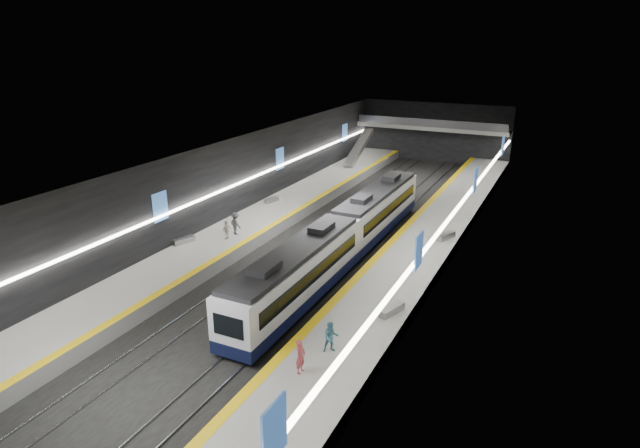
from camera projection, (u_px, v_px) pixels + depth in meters
The scene contains 26 objects.
ground at pixel (325, 248), 44.22m from camera, with size 70.00×70.00×0.00m, color black.
ceiling at pixel (326, 152), 41.52m from camera, with size 20.00×70.00×0.04m, color beige.
wall_left at pixel (223, 187), 46.97m from camera, with size 0.04×70.00×8.00m, color black.
wall_right at pixel (450, 219), 38.78m from camera, with size 0.04×70.00×8.00m, color black.
wall_back at pixel (435, 132), 72.54m from camera, with size 20.00×0.04×8.00m, color black.
platform_left at pixel (249, 228), 47.13m from camera, with size 5.00×70.00×1.00m, color slate.
tile_surface_left at pixel (248, 223), 46.95m from camera, with size 5.00×70.00×0.02m, color #A3A39E.
tactile_strip_left at pixel (270, 227), 46.05m from camera, with size 0.60×70.00×0.02m, color yellow.
platform_right at pixel (414, 258), 40.99m from camera, with size 5.00×70.00×1.00m, color slate.
tile_surface_right at pixel (414, 252), 40.81m from camera, with size 5.00×70.00×0.02m, color #A3A39E.
tactile_strip_right at pixel (387, 247), 41.71m from camera, with size 0.60×70.00×0.02m, color yellow.
rails at pixel (325, 247), 44.20m from camera, with size 6.52×70.00×0.12m.
train at pixel (343, 236), 40.60m from camera, with size 2.69×30.04×3.60m.
ad_posters at pixel (331, 192), 43.55m from camera, with size 19.94×53.50×2.20m.
cove_light_left at pixel (225, 189), 46.95m from camera, with size 0.25×68.60×0.12m, color white.
cove_light_right at pixel (447, 222), 38.93m from camera, with size 0.25×68.60×0.12m, color white.
mezzanine_bridge at pixel (432, 127), 70.44m from camera, with size 20.00×3.00×1.50m.
escalator at pixel (359, 148), 68.35m from camera, with size 1.20×8.00×0.60m, color #99999E.
bench_left_near at pixel (184, 241), 42.39m from camera, with size 0.50×1.82×0.44m, color #99999E.
bench_left_far at pixel (272, 200), 52.74m from camera, with size 0.46×1.64×0.40m, color #99999E.
bench_right_near at pixel (392, 310), 31.76m from camera, with size 0.52×1.88×0.46m, color #99999E.
bench_right_far at pixel (446, 236), 43.24m from camera, with size 0.55×1.98×0.48m, color #99999E.
passenger_right_a at pixel (301, 357), 26.02m from camera, with size 0.65×0.43×1.78m, color #B4434A.
passenger_right_b at pixel (331, 337), 27.75m from camera, with size 0.83×0.65×1.71m, color teal.
passenger_left_a at pixel (227, 230), 43.05m from camera, with size 0.93×0.39×1.59m, color silver.
passenger_left_b at pixel (236, 224), 44.01m from camera, with size 1.21×0.69×1.87m, color #3F4046.
Camera 1 is at (17.42, -37.08, 16.78)m, focal length 30.00 mm.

